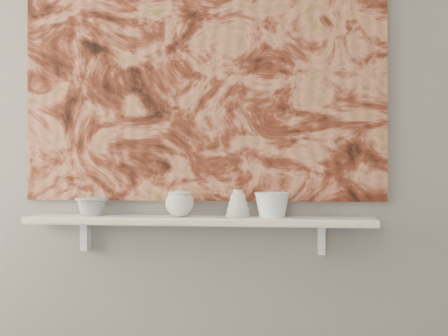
% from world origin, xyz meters
% --- Properties ---
extents(wall_back, '(3.60, 0.00, 3.60)m').
position_xyz_m(wall_back, '(0.00, 1.60, 1.35)').
color(wall_back, gray).
rests_on(wall_back, floor).
extents(shelf, '(1.40, 0.18, 0.03)m').
position_xyz_m(shelf, '(0.00, 1.51, 0.92)').
color(shelf, silver).
rests_on(shelf, wall_back).
extents(shelf_stripe, '(1.40, 0.01, 0.02)m').
position_xyz_m(shelf_stripe, '(0.00, 1.41, 0.92)').
color(shelf_stripe, beige).
rests_on(shelf_stripe, shelf).
extents(bracket_left, '(0.03, 0.06, 0.12)m').
position_xyz_m(bracket_left, '(-0.49, 1.57, 0.84)').
color(bracket_left, silver).
rests_on(bracket_left, wall_back).
extents(bracket_right, '(0.03, 0.06, 0.12)m').
position_xyz_m(bracket_right, '(0.49, 1.57, 0.84)').
color(bracket_right, silver).
rests_on(bracket_right, wall_back).
extents(painting, '(1.50, 0.02, 1.10)m').
position_xyz_m(painting, '(0.00, 1.59, 1.54)').
color(painting, maroon).
rests_on(painting, wall_back).
extents(house_motif, '(0.09, 0.00, 0.08)m').
position_xyz_m(house_motif, '(0.45, 1.57, 1.23)').
color(house_motif, black).
rests_on(house_motif, painting).
extents(bowl_grey, '(0.14, 0.14, 0.08)m').
position_xyz_m(bowl_grey, '(-0.44, 1.51, 0.97)').
color(bowl_grey, '#9A9A97').
rests_on(bowl_grey, shelf).
extents(cup_cream, '(0.12, 0.12, 0.11)m').
position_xyz_m(cup_cream, '(-0.07, 1.51, 0.98)').
color(cup_cream, beige).
rests_on(cup_cream, shelf).
extents(bell_vessel, '(0.10, 0.10, 0.11)m').
position_xyz_m(bell_vessel, '(0.16, 1.51, 0.99)').
color(bell_vessel, silver).
rests_on(bell_vessel, shelf).
extents(bowl_white, '(0.18, 0.18, 0.10)m').
position_xyz_m(bowl_white, '(0.30, 1.51, 0.98)').
color(bowl_white, white).
rests_on(bowl_white, shelf).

